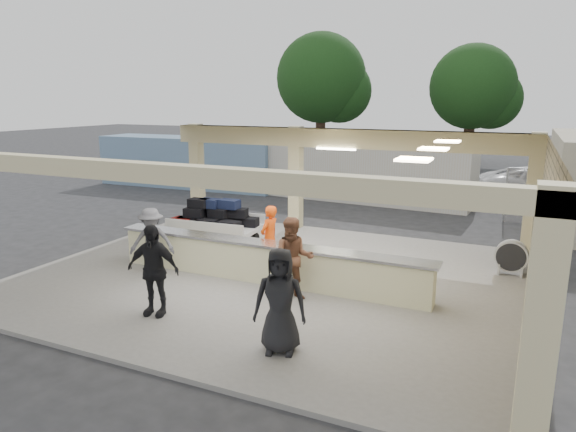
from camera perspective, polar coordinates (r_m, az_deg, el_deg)
The scene contains 16 objects.
ground at distance 13.08m, azimuth -1.51°, elevation -6.96°, with size 120.00×120.00×0.00m, color #27272A.
pavilion at distance 13.18m, azimuth 0.55°, elevation -0.67°, with size 12.01×10.00×3.55m.
baggage_counter at distance 12.46m, azimuth -2.54°, elevation -5.13°, with size 8.20×0.58×0.98m.
luggage_cart at distance 15.35m, azimuth -8.10°, elevation -0.49°, with size 2.60×1.72×1.46m.
drum_fan at distance 14.10m, azimuth 23.57°, elevation -4.13°, with size 0.81×0.44×0.89m.
baggage_handler at distance 13.17m, azimuth -2.08°, elevation -2.48°, with size 0.62×0.34×1.70m, color #EE480C.
passenger_a at distance 11.24m, azimuth 0.62°, elevation -4.79°, with size 0.90×0.40×1.86m, color brown.
passenger_b at distance 10.82m, azimuth -14.77°, elevation -5.81°, with size 1.12×0.41×1.91m, color black.
passenger_c at distance 13.28m, azimuth -14.89°, elevation -2.77°, with size 1.10×0.39×1.71m, color #515157.
passenger_d at distance 8.97m, azimuth -0.90°, elevation -9.40°, with size 0.92×0.38×1.88m, color black.
car_white_a at distance 25.30m, azimuth 26.46°, elevation 3.15°, with size 2.45×5.16×1.48m, color white.
car_dark at distance 25.92m, azimuth 28.47°, elevation 3.13°, with size 1.55×4.38×1.46m, color black.
container_white at distance 23.57m, azimuth 5.70°, elevation 5.16°, with size 11.81×2.36×2.56m, color silver.
container_blue at distance 27.01m, azimuth -10.83°, elevation 5.93°, with size 9.66×2.32×2.51m, color #6681A3.
tree_left at distance 37.57m, azimuth 4.26°, elevation 14.66°, with size 6.60×6.30×9.00m.
tree_mid at distance 37.33m, azimuth 20.31°, elevation 12.96°, with size 6.00×5.60×8.00m.
Camera 1 is at (5.41, -11.04, 4.46)m, focal length 32.00 mm.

